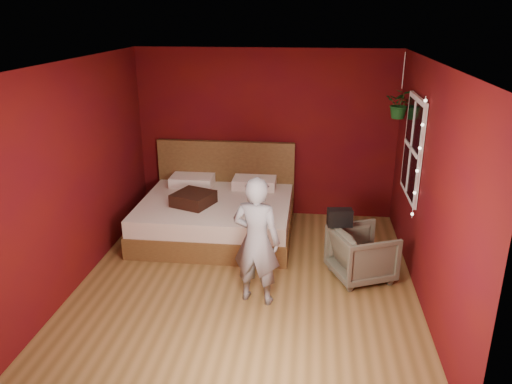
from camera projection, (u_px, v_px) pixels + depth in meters
name	position (u px, v px, depth m)	size (l,w,h in m)	color
floor	(247.00, 281.00, 6.08)	(4.50, 4.50, 0.00)	olive
room_walls	(246.00, 148.00, 5.50)	(4.04, 4.54, 2.62)	#580E09
window	(413.00, 148.00, 6.19)	(0.05, 0.97, 1.27)	white
fairy_lights	(419.00, 160.00, 5.71)	(0.04, 0.04, 1.45)	silver
bed	(217.00, 213.00, 7.33)	(2.17, 1.84, 1.19)	brown
person	(256.00, 241.00, 5.44)	(0.54, 0.35, 1.47)	gray
armchair	(362.00, 254.00, 6.07)	(0.68, 0.70, 0.64)	#64644F
handbag	(340.00, 217.00, 6.05)	(0.30, 0.15, 0.21)	black
throw_pillow	(193.00, 199.00, 6.97)	(0.49, 0.49, 0.17)	#331811
hanging_plant	(400.00, 104.00, 6.70)	(0.45, 0.43, 0.87)	silver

